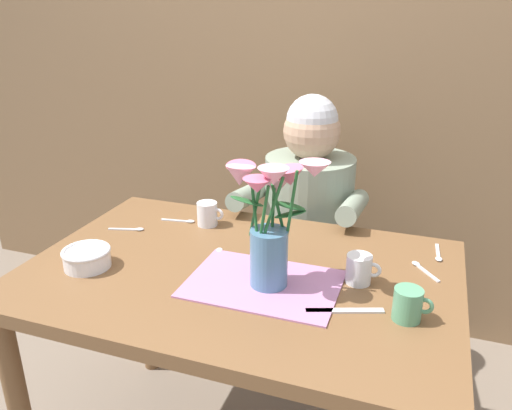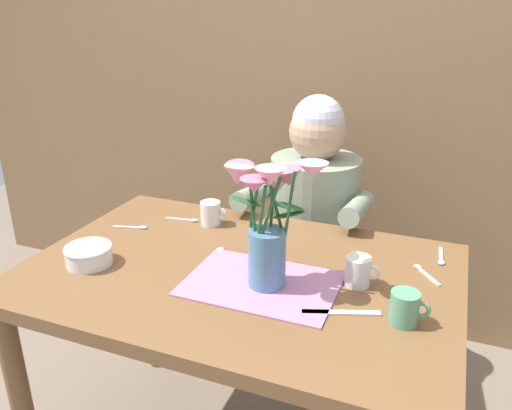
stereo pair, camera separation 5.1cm
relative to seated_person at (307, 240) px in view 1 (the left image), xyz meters
name	(u,v)px [view 1 (the left image)]	position (x,y,z in m)	size (l,w,h in m)	color
wood_panel_backdrop	(327,50)	(-0.05, 0.43, 0.69)	(4.00, 0.10, 2.50)	brown
dining_table	(240,299)	(-0.05, -0.62, 0.08)	(1.20, 0.80, 0.74)	brown
seated_person	(307,240)	(0.00, 0.00, 0.00)	(0.45, 0.47, 1.14)	#4C4C56
striped_placemat	(263,284)	(0.04, -0.67, 0.18)	(0.40, 0.28, 0.01)	#B275A3
flower_vase	(270,216)	(0.06, -0.67, 0.37)	(0.29, 0.22, 0.35)	teal
ceramic_bowl	(87,257)	(-0.46, -0.75, 0.21)	(0.14, 0.14, 0.06)	white
dinner_knife	(345,311)	(0.27, -0.73, 0.18)	(0.19, 0.02, 0.01)	silver
coffee_cup	(208,214)	(-0.26, -0.36, 0.22)	(0.09, 0.07, 0.08)	silver
tea_cup	(359,269)	(0.28, -0.58, 0.22)	(0.09, 0.07, 0.08)	silver
ceramic_mug	(408,305)	(0.41, -0.71, 0.22)	(0.09, 0.07, 0.08)	#569970
spoon_0	(421,268)	(0.44, -0.44, 0.18)	(0.08, 0.10, 0.01)	silver
spoon_1	(438,255)	(0.48, -0.35, 0.18)	(0.02, 0.12, 0.01)	silver
spoon_2	(183,221)	(-0.35, -0.37, 0.18)	(0.12, 0.03, 0.01)	silver
spoon_3	(219,254)	(-0.14, -0.56, 0.18)	(0.05, 0.12, 0.01)	silver
spoon_4	(132,229)	(-0.48, -0.49, 0.18)	(0.12, 0.05, 0.01)	silver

